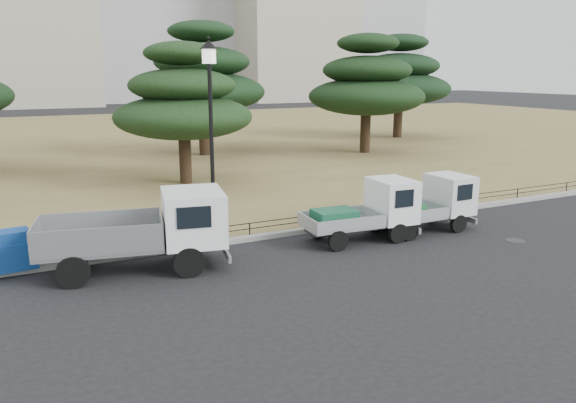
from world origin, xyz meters
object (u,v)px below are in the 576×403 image
truck_kei_front (368,211)px  truck_kei_rear (429,204)px  truck_large (145,228)px  tarp_pile (4,253)px  street_lamp (211,108)px

truck_kei_front → truck_kei_rear: size_ratio=1.06×
truck_large → truck_kei_rear: (9.45, -0.35, -0.26)m
truck_large → tarp_pile: bearing=168.6°
tarp_pile → truck_large: bearing=-22.6°
truck_large → street_lamp: (2.46, 1.51, 3.04)m
truck_large → tarp_pile: 3.78m
truck_large → street_lamp: street_lamp is taller
truck_kei_front → tarp_pile: bearing=174.4°
truck_kei_rear → street_lamp: street_lamp is taller
truck_large → truck_kei_front: truck_large is taller
tarp_pile → street_lamp: bearing=0.8°
truck_kei_rear → truck_kei_front: bearing=179.1°
truck_kei_front → street_lamp: street_lamp is taller
street_lamp → tarp_pile: (-5.90, -0.08, -3.65)m
truck_large → street_lamp: 4.19m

